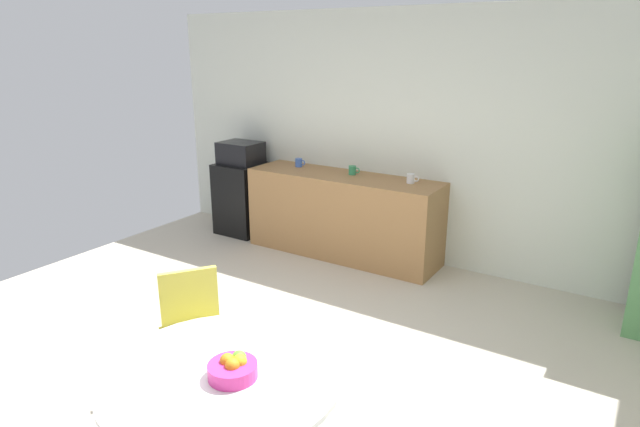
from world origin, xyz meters
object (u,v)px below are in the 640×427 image
object	(u,v)px
fruit_bowl	(233,368)
microwave	(241,153)
mini_fridge	(243,198)
round_table	(223,395)
chair_yellow	(193,319)
mug_red	(299,163)
mug_white	(353,170)
mug_green	(411,179)

from	to	relation	value
fruit_bowl	microwave	bearing A→B (deg)	130.00
mini_fridge	round_table	size ratio (longest dim) A/B	0.75
microwave	chair_yellow	distance (m)	3.27
mini_fridge	mug_red	distance (m)	0.94
mini_fridge	round_table	distance (m)	4.19
mini_fridge	fruit_bowl	world-z (taller)	mini_fridge
mug_white	mug_red	world-z (taller)	same
round_table	mug_white	xyz separation A→B (m)	(-1.16, 3.33, 0.33)
mini_fridge	microwave	distance (m)	0.56
mini_fridge	chair_yellow	size ratio (longest dim) A/B	1.04
mini_fridge	fruit_bowl	distance (m)	4.24
mug_white	mug_red	xyz separation A→B (m)	(-0.71, 0.02, 0.00)
mug_green	mini_fridge	bearing A→B (deg)	-178.10
microwave	mug_red	bearing A→B (deg)	7.30
chair_yellow	mug_red	world-z (taller)	mug_red
round_table	chair_yellow	bearing A→B (deg)	144.12
mini_fridge	mug_white	bearing A→B (deg)	3.24
round_table	mug_red	distance (m)	3.84
chair_yellow	mug_green	distance (m)	2.78
mug_white	mug_red	size ratio (longest dim) A/B	1.00
round_table	chair_yellow	world-z (taller)	chair_yellow
microwave	round_table	size ratio (longest dim) A/B	0.42
round_table	fruit_bowl	world-z (taller)	fruit_bowl
microwave	mug_white	bearing A→B (deg)	3.24
mug_red	chair_yellow	bearing A→B (deg)	-68.95
mini_fridge	mug_green	xyz separation A→B (m)	(2.17, 0.07, 0.51)
mug_white	mug_green	bearing A→B (deg)	-1.05
mug_green	mug_red	bearing A→B (deg)	178.84
chair_yellow	mug_red	distance (m)	2.99
mug_white	mug_green	xyz separation A→B (m)	(0.68, -0.01, 0.00)
chair_yellow	fruit_bowl	world-z (taller)	fruit_bowl
microwave	round_table	distance (m)	4.20
microwave	fruit_bowl	world-z (taller)	microwave
fruit_bowl	mug_green	world-z (taller)	mug_green
fruit_bowl	mug_white	distance (m)	3.54
microwave	round_table	xyz separation A→B (m)	(2.65, -3.24, -0.38)
mug_white	mug_green	size ratio (longest dim) A/B	1.00
mug_white	chair_yellow	bearing A→B (deg)	-82.72
fruit_bowl	mug_green	bearing A→B (deg)	99.37
chair_yellow	fruit_bowl	size ratio (longest dim) A/B	3.55
fruit_bowl	mug_red	world-z (taller)	mug_red
fruit_bowl	mug_white	bearing A→B (deg)	110.24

